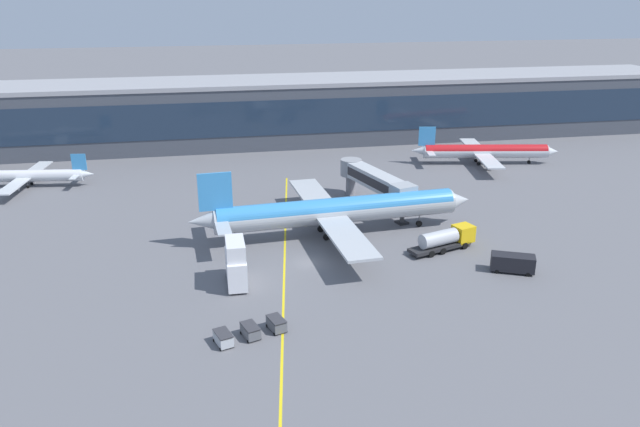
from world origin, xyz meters
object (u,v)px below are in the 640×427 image
catering_lift (236,263)px  baggage_cart_2 (276,324)px  fuel_tanker (446,239)px  baggage_cart_1 (250,331)px  commuter_jet_near (22,176)px  lavatory_truck (514,262)px  commuter_jet_far (485,151)px  baggage_cart_0 (223,338)px  main_airliner (336,211)px

catering_lift → baggage_cart_2: (3.70, -12.40, -2.28)m
fuel_tanker → baggage_cart_1: 36.03m
baggage_cart_1 → commuter_jet_near: 74.63m
lavatory_truck → commuter_jet_far: commuter_jet_far is taller
fuel_tanker → baggage_cart_0: size_ratio=3.69×
lavatory_truck → baggage_cart_1: (-36.85, -9.94, -0.64)m
baggage_cart_2 → commuter_jet_near: commuter_jet_near is taller
fuel_tanker → catering_lift: (-31.30, -5.54, 1.32)m
catering_lift → main_airliner: bearing=41.1°
baggage_cart_1 → baggage_cart_2: size_ratio=1.00×
baggage_cart_0 → baggage_cart_1: (3.05, 0.98, 0.00)m
commuter_jet_far → commuter_jet_near: 95.86m
catering_lift → commuter_jet_near: size_ratio=0.24×
baggage_cart_0 → baggage_cart_1: bearing=17.8°
baggage_cart_2 → catering_lift: bearing=106.6°
baggage_cart_2 → commuter_jet_near: 75.45m
lavatory_truck → commuter_jet_far: (20.02, 52.17, 1.43)m
fuel_tanker → catering_lift: catering_lift is taller
baggage_cart_0 → commuter_jet_near: size_ratio=0.11×
lavatory_truck → baggage_cart_0: size_ratio=2.08×
lavatory_truck → baggage_cart_1: size_ratio=2.08×
baggage_cart_1 → catering_lift: bearing=92.8°
fuel_tanker → baggage_cart_0: bearing=-149.4°
catering_lift → commuter_jet_far: size_ratio=0.21×
commuter_jet_near → commuter_jet_far: bearing=-0.9°
lavatory_truck → commuter_jet_far: bearing=69.0°
main_airliner → catering_lift: (-16.48, -14.37, -1.00)m
commuter_jet_far → baggage_cart_2: bearing=-131.4°
catering_lift → lavatory_truck: bearing=-5.2°
fuel_tanker → baggage_cart_1: bearing=-148.3°
lavatory_truck → commuter_jet_near: 92.92m
fuel_tanker → commuter_jet_near: commuter_jet_near is taller
baggage_cart_2 → commuter_jet_far: size_ratio=0.09×
main_airliner → lavatory_truck: size_ratio=7.33×
lavatory_truck → commuter_jet_far: 55.90m
baggage_cart_0 → baggage_cart_1: same height
lavatory_truck → baggage_cart_2: size_ratio=2.08×
main_airliner → baggage_cart_0: bearing=-123.3°
commuter_jet_far → baggage_cart_0: bearing=-133.5°
fuel_tanker → lavatory_truck: 10.91m
commuter_jet_near → baggage_cart_1: bearing=-58.5°
lavatory_truck → baggage_cart_0: lavatory_truck is taller
main_airliner → commuter_jet_far: bearing=39.9°
fuel_tanker → commuter_jet_near: bearing=147.3°
baggage_cart_1 → commuter_jet_far: size_ratio=0.09×
main_airliner → baggage_cart_2: (-12.78, -26.77, -3.28)m
catering_lift → lavatory_truck: (37.50, -3.44, -1.64)m
main_airliner → commuter_jet_near: (-54.81, 35.88, -1.83)m
baggage_cart_2 → commuter_jet_near: (-42.02, 62.65, 1.46)m
baggage_cart_1 → fuel_tanker: bearing=31.7°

